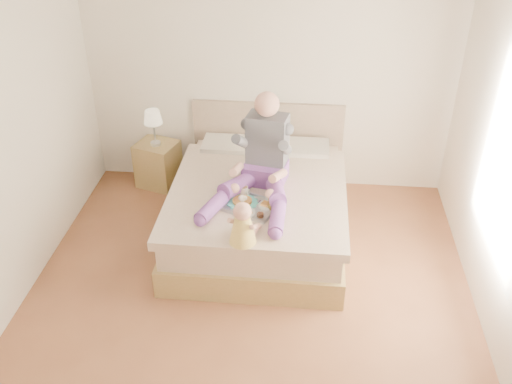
# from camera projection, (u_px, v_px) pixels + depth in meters

# --- Properties ---
(room) EXTENTS (4.02, 4.22, 2.71)m
(room) POSITION_uv_depth(u_px,v_px,m) (258.00, 152.00, 4.27)
(room) COLOR brown
(room) RESTS_ON ground
(bed) EXTENTS (1.70, 2.18, 1.00)m
(bed) POSITION_uv_depth(u_px,v_px,m) (260.00, 204.00, 5.82)
(bed) COLOR olive
(bed) RESTS_ON ground
(nightstand) EXTENTS (0.53, 0.50, 0.53)m
(nightstand) POSITION_uv_depth(u_px,v_px,m) (158.00, 164.00, 6.61)
(nightstand) COLOR olive
(nightstand) RESTS_ON ground
(lamp) EXTENTS (0.21, 0.21, 0.42)m
(lamp) POSITION_uv_depth(u_px,v_px,m) (153.00, 119.00, 6.27)
(lamp) COLOR silver
(lamp) RESTS_ON nightstand
(adult) EXTENTS (0.82, 1.21, 0.95)m
(adult) POSITION_uv_depth(u_px,v_px,m) (261.00, 163.00, 5.38)
(adult) COLOR #643483
(adult) RESTS_ON bed
(tray) EXTENTS (0.56, 0.51, 0.13)m
(tray) POSITION_uv_depth(u_px,v_px,m) (251.00, 204.00, 5.23)
(tray) COLOR silver
(tray) RESTS_ON bed
(baby) EXTENTS (0.28, 0.35, 0.39)m
(baby) POSITION_uv_depth(u_px,v_px,m) (243.00, 226.00, 4.73)
(baby) COLOR gold
(baby) RESTS_ON bed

